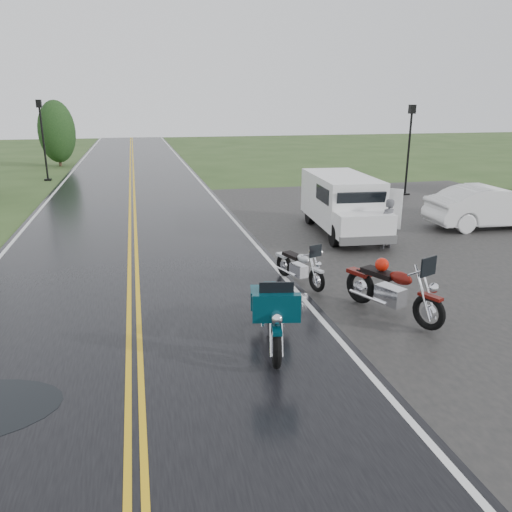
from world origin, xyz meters
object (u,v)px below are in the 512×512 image
at_px(motorcycle_silver, 317,272).
at_px(van_white, 336,216).
at_px(person_at_van, 387,225).
at_px(sedan_white, 491,208).
at_px(motorcycle_red, 430,298).
at_px(lamp_post_far_left, 43,140).
at_px(motorcycle_teal, 277,330).
at_px(lamp_post_far_right, 409,150).

bearing_deg(motorcycle_silver, van_white, 44.47).
relative_size(person_at_van, sedan_white, 0.34).
height_order(motorcycle_red, sedan_white, sedan_white).
relative_size(motorcycle_red, person_at_van, 1.58).
bearing_deg(sedan_white, motorcycle_red, 139.27).
distance_m(sedan_white, lamp_post_far_left, 23.74).
bearing_deg(lamp_post_far_left, motorcycle_teal, -73.46).
xyz_separation_m(motorcycle_silver, lamp_post_far_right, (8.86, 11.57, 1.61)).
bearing_deg(person_at_van, sedan_white, 176.14).
height_order(van_white, sedan_white, van_white).
bearing_deg(person_at_van, motorcycle_red, 48.25).
bearing_deg(motorcycle_teal, van_white, 72.58).
distance_m(motorcycle_teal, person_at_van, 8.23).
height_order(van_white, lamp_post_far_right, lamp_post_far_right).
relative_size(person_at_van, lamp_post_far_right, 0.36).
relative_size(lamp_post_far_left, lamp_post_far_right, 1.06).
distance_m(motorcycle_red, person_at_van, 5.94).
relative_size(motorcycle_teal, motorcycle_silver, 1.33).
xyz_separation_m(person_at_van, sedan_white, (4.96, 1.63, -0.02)).
bearing_deg(lamp_post_far_left, van_white, -57.41).
height_order(motorcycle_teal, van_white, van_white).
xyz_separation_m(motorcycle_teal, lamp_post_far_right, (10.75, 14.75, 1.42)).
height_order(person_at_van, lamp_post_far_right, lamp_post_far_right).
relative_size(motorcycle_teal, lamp_post_far_right, 0.58).
height_order(motorcycle_red, lamp_post_far_left, lamp_post_far_left).
distance_m(motorcycle_silver, person_at_van, 4.62).
relative_size(van_white, lamp_post_far_right, 1.18).
bearing_deg(sedan_white, motorcycle_teal, 130.89).
bearing_deg(van_white, motorcycle_silver, -112.99).
height_order(motorcycle_teal, person_at_van, person_at_van).
height_order(sedan_white, lamp_post_far_left, lamp_post_far_left).
xyz_separation_m(person_at_van, lamp_post_far_left, (-12.43, 17.71, 1.52)).
bearing_deg(motorcycle_teal, motorcycle_silver, 71.17).
relative_size(van_white, sedan_white, 1.12).
bearing_deg(motorcycle_red, lamp_post_far_left, 91.36).
distance_m(person_at_van, lamp_post_far_left, 21.69).
bearing_deg(sedan_white, lamp_post_far_right, -0.82).
height_order(motorcycle_red, person_at_van, person_at_van).
xyz_separation_m(van_white, person_at_van, (1.47, -0.55, -0.23)).
distance_m(motorcycle_silver, lamp_post_far_right, 14.66).
relative_size(motorcycle_silver, lamp_post_far_right, 0.44).
bearing_deg(motorcycle_silver, lamp_post_far_left, 95.94).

